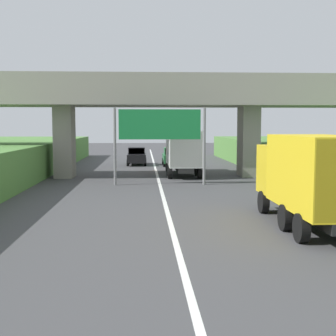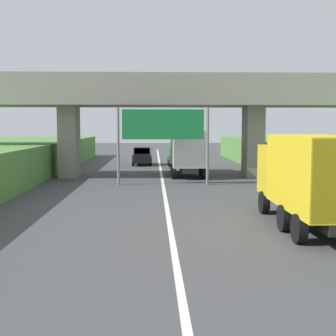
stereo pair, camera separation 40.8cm
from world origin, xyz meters
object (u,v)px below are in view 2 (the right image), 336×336
at_px(overhead_highway_sign, 163,129).
at_px(car_green, 178,157).
at_px(car_black, 142,156).
at_px(truck_yellow, 309,176).
at_px(speed_limit_sign, 305,170).
at_px(construction_barrel_2, 329,207).
at_px(construction_barrel_3, 296,192).
at_px(truck_orange, 187,150).

height_order(overhead_highway_sign, car_green, overhead_highway_sign).
bearing_deg(car_black, overhead_highway_sign, -83.58).
xyz_separation_m(truck_yellow, car_green, (-3.43, 26.80, -1.08)).
relative_size(speed_limit_sign, construction_barrel_2, 2.48).
bearing_deg(construction_barrel_3, truck_orange, 110.67).
bearing_deg(construction_barrel_2, construction_barrel_3, 90.78).
xyz_separation_m(truck_orange, construction_barrel_2, (4.68, -16.51, -1.47)).
relative_size(speed_limit_sign, car_green, 0.54).
relative_size(truck_yellow, construction_barrel_3, 8.11).
bearing_deg(truck_yellow, car_black, 103.89).
xyz_separation_m(overhead_highway_sign, car_black, (-1.71, 15.15, -2.73)).
bearing_deg(truck_yellow, construction_barrel_2, 49.39).
xyz_separation_m(truck_yellow, construction_barrel_2, (1.46, 1.70, -1.47)).
bearing_deg(truck_orange, truck_yellow, -79.96).
height_order(speed_limit_sign, truck_orange, truck_orange).
height_order(construction_barrel_2, construction_barrel_3, same).
relative_size(car_green, construction_barrel_2, 4.56).
xyz_separation_m(car_black, construction_barrel_3, (8.24, -21.71, -0.40)).
relative_size(overhead_highway_sign, car_black, 1.43).
distance_m(truck_orange, construction_barrel_2, 17.22).
xyz_separation_m(speed_limit_sign, car_black, (-9.11, 20.53, -0.62)).
height_order(overhead_highway_sign, truck_yellow, overhead_highway_sign).
bearing_deg(speed_limit_sign, car_black, 113.92).
height_order(overhead_highway_sign, car_black, overhead_highway_sign).
xyz_separation_m(car_black, construction_barrel_2, (8.30, -25.97, -0.40)).
distance_m(speed_limit_sign, truck_orange, 12.36).
xyz_separation_m(overhead_highway_sign, construction_barrel_3, (6.53, -6.55, -3.13)).
relative_size(overhead_highway_sign, truck_yellow, 0.81).
relative_size(car_black, construction_barrel_2, 4.56).
relative_size(speed_limit_sign, truck_orange, 0.31).
distance_m(truck_orange, car_black, 10.19).
bearing_deg(car_green, car_black, 165.60).
height_order(overhead_highway_sign, construction_barrel_3, overhead_highway_sign).
height_order(truck_orange, construction_barrel_2, truck_orange).
bearing_deg(car_black, construction_barrel_3, -69.22).
xyz_separation_m(overhead_highway_sign, construction_barrel_2, (6.59, -10.82, -3.13)).
bearing_deg(truck_yellow, car_green, 97.30).
distance_m(truck_orange, construction_barrel_3, 13.17).
xyz_separation_m(construction_barrel_2, construction_barrel_3, (-0.06, 4.27, 0.00)).
relative_size(overhead_highway_sign, car_green, 1.43).
relative_size(speed_limit_sign, truck_yellow, 0.31).
distance_m(overhead_highway_sign, speed_limit_sign, 9.38).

